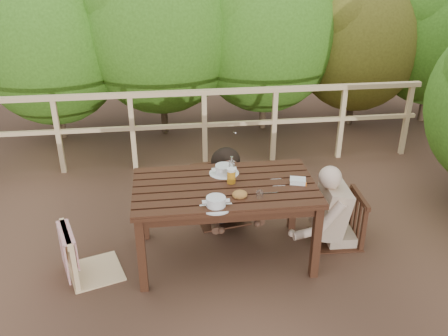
{
  "coord_description": "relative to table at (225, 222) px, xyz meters",
  "views": [
    {
      "loc": [
        -0.48,
        -3.73,
        2.79
      ],
      "look_at": [
        0.0,
        0.05,
        0.9
      ],
      "focal_mm": 39.04,
      "sensor_mm": 36.0,
      "label": 1
    }
  ],
  "objects": [
    {
      "name": "woman",
      "position": [
        0.05,
        0.71,
        0.28
      ],
      "size": [
        0.64,
        0.74,
        1.31
      ],
      "primitive_type": null,
      "rotation": [
        0.0,
        0.0,
        3.33
      ],
      "color": "black",
      "rests_on": "ground"
    },
    {
      "name": "railing",
      "position": [
        0.0,
        2.0,
        0.13
      ],
      "size": [
        5.6,
        0.1,
        1.01
      ],
      "primitive_type": "cube",
      "color": "#E4BD87",
      "rests_on": "ground"
    },
    {
      "name": "bottle",
      "position": [
        0.08,
        0.13,
        0.48
      ],
      "size": [
        0.05,
        0.05,
        0.22
      ],
      "primitive_type": "cylinder",
      "color": "white",
      "rests_on": "table"
    },
    {
      "name": "bread_roll",
      "position": [
        0.1,
        -0.23,
        0.41
      ],
      "size": [
        0.13,
        0.1,
        0.08
      ],
      "primitive_type": "ellipsoid",
      "color": "#AA6E2A",
      "rests_on": "table"
    },
    {
      "name": "ground",
      "position": [
        0.0,
        0.0,
        -0.37
      ],
      "size": [
        60.0,
        60.0,
        0.0
      ],
      "primitive_type": "plane",
      "color": "brown",
      "rests_on": "ground"
    },
    {
      "name": "chair_far",
      "position": [
        0.05,
        0.69,
        0.15
      ],
      "size": [
        0.61,
        0.61,
        1.04
      ],
      "primitive_type": "cube",
      "rotation": [
        0.0,
        0.0,
        0.19
      ],
      "color": "#32190E",
      "rests_on": "ground"
    },
    {
      "name": "table",
      "position": [
        0.0,
        0.0,
        0.0
      ],
      "size": [
        1.61,
        0.9,
        0.74
      ],
      "primitive_type": "cube",
      "color": "#32190E",
      "rests_on": "ground"
    },
    {
      "name": "chair_right",
      "position": [
        1.12,
        0.12,
        0.1
      ],
      "size": [
        0.48,
        0.48,
        0.94
      ],
      "primitive_type": "cube",
      "rotation": [
        0.0,
        0.0,
        -1.61
      ],
      "color": "#32190E",
      "rests_on": "ground"
    },
    {
      "name": "hedge_row",
      "position": [
        0.4,
        3.2,
        1.53
      ],
      "size": [
        6.6,
        1.6,
        3.8
      ],
      "primitive_type": null,
      "color": "#356518",
      "rests_on": "ground"
    },
    {
      "name": "chair_left",
      "position": [
        -1.18,
        -0.1,
        0.09
      ],
      "size": [
        0.58,
        0.58,
        0.93
      ],
      "primitive_type": "cube",
      "rotation": [
        0.0,
        0.0,
        1.88
      ],
      "color": "#E4BD87",
      "rests_on": "ground"
    },
    {
      "name": "beer_glass",
      "position": [
        0.06,
        0.03,
        0.45
      ],
      "size": [
        0.08,
        0.08,
        0.15
      ],
      "primitive_type": "cylinder",
      "color": "orange",
      "rests_on": "table"
    },
    {
      "name": "soup_far",
      "position": [
        0.02,
        0.23,
        0.42
      ],
      "size": [
        0.28,
        0.28,
        0.09
      ],
      "primitive_type": "cylinder",
      "color": "silver",
      "rests_on": "table"
    },
    {
      "name": "soup_near",
      "position": [
        -0.12,
        -0.34,
        0.42
      ],
      "size": [
        0.27,
        0.27,
        0.09
      ],
      "primitive_type": "cylinder",
      "color": "white",
      "rests_on": "table"
    },
    {
      "name": "butter_tub",
      "position": [
        0.64,
        -0.05,
        0.4
      ],
      "size": [
        0.16,
        0.13,
        0.06
      ],
      "primitive_type": "cube",
      "rotation": [
        0.0,
        0.0,
        -0.27
      ],
      "color": "white",
      "rests_on": "table"
    },
    {
      "name": "diner_right",
      "position": [
        1.15,
        0.12,
        0.29
      ],
      "size": [
        0.68,
        0.56,
        1.33
      ],
      "primitive_type": null,
      "rotation": [
        0.0,
        0.0,
        1.53
      ],
      "color": "tan",
      "rests_on": "ground"
    },
    {
      "name": "tumbler",
      "position": [
        0.26,
        -0.25,
        0.41
      ],
      "size": [
        0.06,
        0.06,
        0.07
      ],
      "primitive_type": "cylinder",
      "color": "silver",
      "rests_on": "table"
    }
  ]
}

